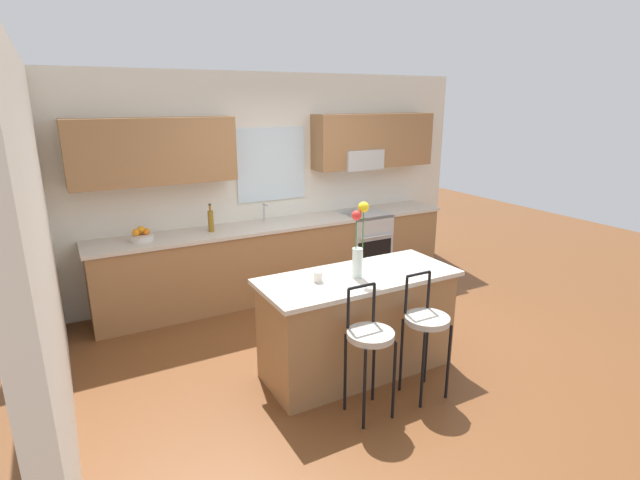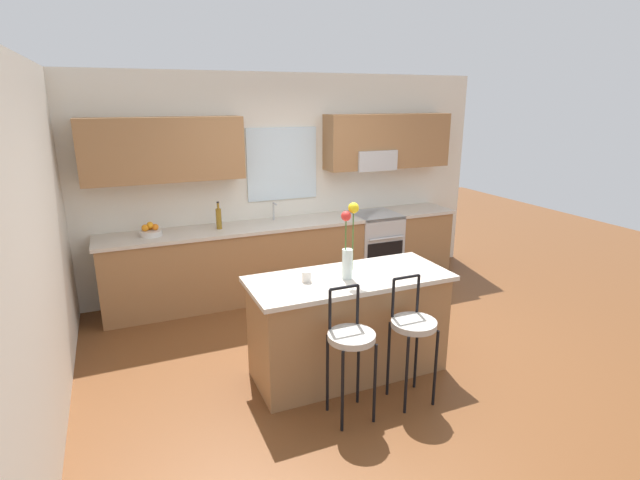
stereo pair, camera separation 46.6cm
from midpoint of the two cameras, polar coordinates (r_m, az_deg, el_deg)
The scene contains 13 objects.
ground_plane at distance 4.93m, azimuth 6.43°, elevation -12.82°, with size 14.00×14.00×0.00m, color brown.
wall_left at distance 4.17m, azimuth -27.60°, elevation -0.05°, with size 0.12×4.60×2.70m, color silver.
back_wall_assembly at distance 6.18m, azimuth -2.07°, elevation 8.09°, with size 5.60×0.50×2.70m.
counter_run at distance 6.15m, azimuth -1.23°, elevation -1.95°, with size 4.56×0.64×0.92m.
sink_faucet at distance 6.07m, azimuth -3.26°, elevation 3.59°, with size 0.02×0.13×0.23m.
oven_range at distance 6.65m, azimuth 8.36°, elevation -0.78°, with size 0.60×0.64×0.92m.
kitchen_island at distance 4.38m, azimuth 6.49°, elevation -9.92°, with size 1.76×0.74×0.92m.
bar_stool_near at distance 3.73m, azimuth 7.32°, elevation -11.93°, with size 0.36×0.36×1.04m.
bar_stool_middle at distance 4.01m, azimuth 14.23°, elevation -10.19°, with size 0.36×0.36×1.04m.
flower_vase at distance 4.05m, azimuth 6.66°, elevation -0.56°, with size 0.15×0.10×0.66m.
mug_ceramic at distance 4.05m, azimuth 1.72°, elevation -4.35°, with size 0.08×0.08×0.09m, color silver.
fruit_bowl_oranges at distance 5.63m, azimuth -17.11°, elevation 0.99°, with size 0.24×0.24×0.16m.
bottle_olive_oil at distance 5.73m, azimuth -9.56°, elevation 2.54°, with size 0.06×0.06×0.32m.
Camera 2 is at (-1.97, -3.83, 2.39)m, focal length 27.22 mm.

